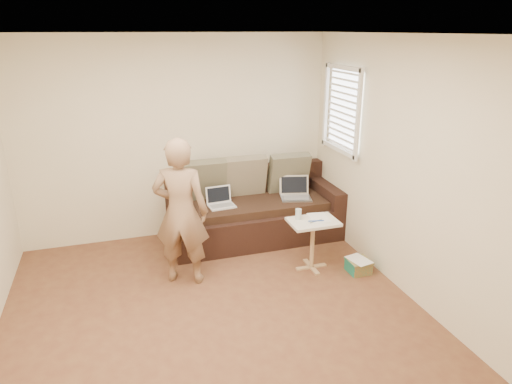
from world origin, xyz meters
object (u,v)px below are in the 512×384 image
sofa (255,207)px  person (181,212)px  striped_box (358,266)px  laptop_silver (296,199)px  drinking_glass (298,214)px  laptop_white (222,207)px  side_table (312,245)px

sofa → person: 1.40m
sofa → striped_box: bearing=-56.0°
laptop_silver → drinking_glass: 0.88m
laptop_white → person: size_ratio=0.20×
side_table → striped_box: bearing=-28.4°
side_table → laptop_white: bearing=132.1°
sofa → laptop_white: 0.47m
person → side_table: (1.45, -0.19, -0.51)m
laptop_white → sofa: bearing=4.7°
sofa → side_table: (0.38, -1.00, -0.12)m
person → side_table: bearing=-165.6°
side_table → drinking_glass: size_ratio=5.00×
side_table → drinking_glass: (-0.14, 0.10, 0.36)m
striped_box → laptop_white: bearing=137.9°
side_table → striped_box: 0.58m
laptop_silver → person: (-1.62, -0.72, 0.29)m
person → sofa: bearing=-121.0°
drinking_glass → striped_box: bearing=-29.7°
drinking_glass → side_table: bearing=-33.7°
sofa → striped_box: sofa is taller
side_table → person: bearing=172.5°
laptop_silver → drinking_glass: (-0.31, -0.81, 0.14)m
drinking_glass → laptop_silver: bearing=69.0°
laptop_silver → person: bearing=-141.7°
sofa → side_table: size_ratio=3.67×
striped_box → person: bearing=167.0°
sofa → striped_box: 1.56m
laptop_silver → sofa: bearing=-175.6°
sofa → laptop_silver: size_ratio=5.63×
laptop_white → side_table: size_ratio=0.55×
laptop_white → drinking_glass: drinking_glass is taller
laptop_white → side_table: bearing=-53.0°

